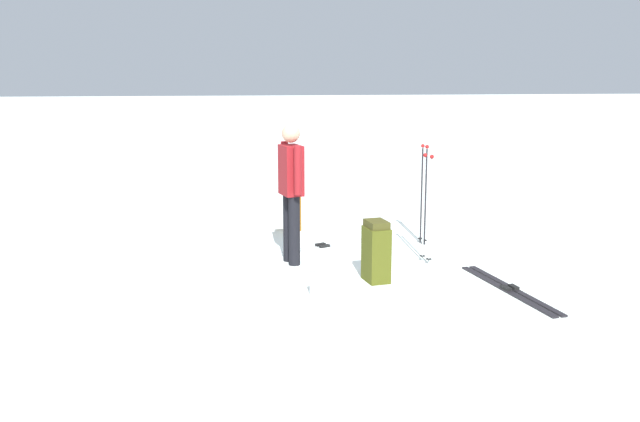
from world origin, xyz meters
The scene contains 9 objects.
ground_plane centered at (0.00, 0.00, 0.00)m, with size 80.00×80.00×0.00m, color white.
skier_standing centered at (-0.27, -0.32, 0.95)m, with size 0.55×0.31×1.70m.
ski_pair_near centered at (-0.96, 0.12, 0.01)m, with size 1.02×1.77×0.05m.
ski_pair_far centered at (1.05, 1.97, 0.01)m, with size 1.83×0.56×0.05m.
backpack_large_dark centered at (0.57, 0.58, 0.34)m, with size 0.38×0.30×0.70m.
backpack_bright centered at (-2.15, -0.19, 0.33)m, with size 0.38×0.23×0.67m.
ski_poles_planted_near centered at (-0.15, 1.32, 0.74)m, with size 0.22×0.12×1.34m.
ski_poles_planted_far centered at (-1.06, 1.49, 0.75)m, with size 0.18×0.10×1.35m.
thermos_bottle centered at (1.01, -0.17, 0.13)m, with size 0.07×0.07×0.26m, color #ADB3B7.
Camera 1 is at (8.61, -0.79, 2.49)m, focal length 42.05 mm.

